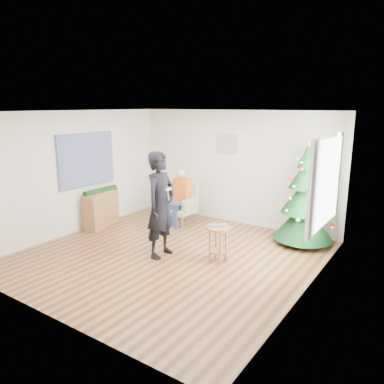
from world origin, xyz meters
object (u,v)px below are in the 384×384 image
Objects in this scene: armchair at (180,209)px; standing_man at (161,205)px; stool at (218,244)px; console at (102,209)px; christmas_tree at (305,198)px.

standing_man reaches higher than armchair.
console is at bearing 175.82° from stool.
armchair is (-1.82, 1.39, 0.03)m from stool.
standing_man is at bearing -133.58° from christmas_tree.
console is at bearing -160.54° from christmas_tree.
console is (-4.16, -1.47, -0.54)m from christmas_tree.
stool is 1.23m from standing_man.
christmas_tree is 2.15× the size of armchair.
christmas_tree is 4.45m from console.
christmas_tree is 2.84m from standing_man.
armchair reaches higher than stool.
stool is at bearing -18.32° from console.
stool is (-0.97, -1.70, -0.61)m from christmas_tree.
christmas_tree reaches higher than standing_man.
stool is 3.20m from console.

